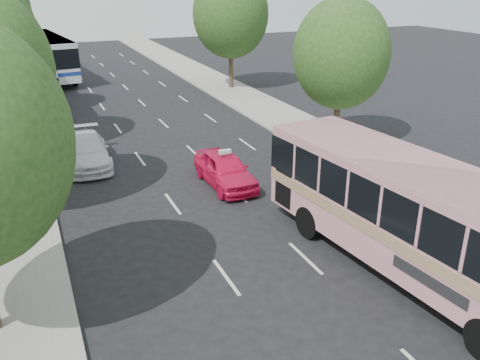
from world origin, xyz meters
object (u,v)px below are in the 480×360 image
pink_bus (413,208)px  pink_taxi (225,169)px  white_pickup (86,151)px  tour_coach_front (31,79)px  tour_coach_rear (47,53)px

pink_bus → pink_taxi: 9.52m
white_pickup → pink_bus: bearing=-58.1°
white_pickup → tour_coach_front: 13.76m
pink_bus → pink_taxi: pink_bus is taller
pink_bus → white_pickup: 16.35m
tour_coach_front → tour_coach_rear: (1.80, 10.63, 0.27)m
tour_coach_front → tour_coach_rear: tour_coach_rear is taller
white_pickup → tour_coach_rear: 24.27m
pink_taxi → white_pickup: bearing=135.8°
tour_coach_rear → tour_coach_front: bearing=-106.6°
pink_bus → white_pickup: (-8.01, 14.17, -1.54)m
white_pickup → tour_coach_front: (-1.80, 13.59, 1.24)m
pink_bus → white_pickup: pink_bus is taller
pink_taxi → pink_bus: bearing=-74.3°
pink_bus → tour_coach_front: (-9.81, 27.76, -0.29)m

